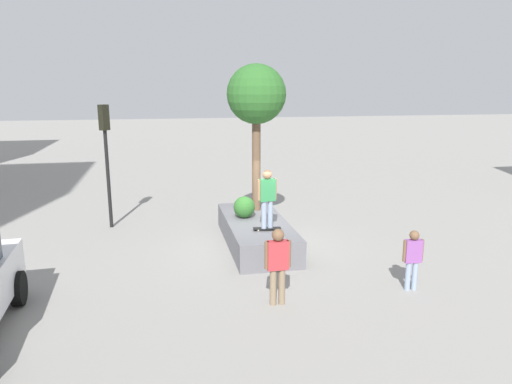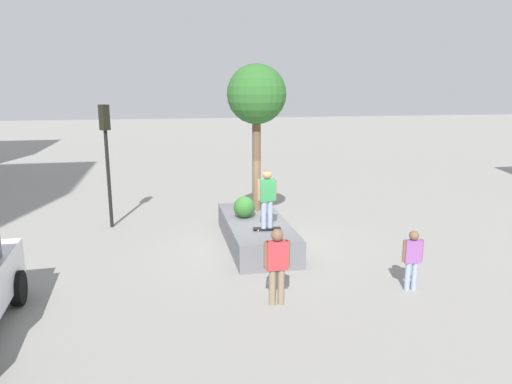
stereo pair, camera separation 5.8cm
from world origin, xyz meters
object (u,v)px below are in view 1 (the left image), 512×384
pedestrian_crossing (413,256)px  passerby_with_bag (278,261)px  plaza_tree (256,96)px  planter_ledge (256,232)px  traffic_light_corner (106,145)px  skateboarder (267,195)px  skateboard (267,228)px

pedestrian_crossing → passerby_with_bag: (-0.10, 3.37, 0.16)m
pedestrian_crossing → plaza_tree: bearing=27.5°
pedestrian_crossing → planter_ledge: bearing=36.8°
traffic_light_corner → skateboarder: bearing=-129.5°
skateboard → pedestrian_crossing: 4.15m
skateboard → skateboarder: skateboarder is taller
plaza_tree → skateboarder: (-2.32, 0.16, -2.69)m
plaza_tree → pedestrian_crossing: plaza_tree is taller
traffic_light_corner → pedestrian_crossing: 10.47m
traffic_light_corner → passerby_with_bag: size_ratio=2.38×
skateboarder → skateboard: bearing=172.9°
planter_ledge → skateboard: skateboard is taller
skateboarder → pedestrian_crossing: (-2.96, -2.91, -0.97)m
traffic_light_corner → passerby_with_bag: bearing=-148.4°
skateboarder → traffic_light_corner: traffic_light_corner is taller
plaza_tree → skateboarder: size_ratio=2.81×
traffic_light_corner → pedestrian_crossing: size_ratio=2.82×
skateboard → pedestrian_crossing: pedestrian_crossing is taller
skateboarder → passerby_with_bag: skateboarder is taller
plaza_tree → passerby_with_bag: bearing=173.5°
skateboard → skateboarder: bearing=-7.1°
skateboard → traffic_light_corner: size_ratio=0.19×
plaza_tree → pedestrian_crossing: 6.98m
pedestrian_crossing → traffic_light_corner: bearing=48.1°
plaza_tree → passerby_with_bag: 6.44m
traffic_light_corner → passerby_with_bag: 8.38m
plaza_tree → traffic_light_corner: (1.59, 4.89, -1.61)m
planter_ledge → skateboarder: skateboarder is taller
plaza_tree → passerby_with_bag: plaza_tree is taller
planter_ledge → plaza_tree: (1.24, -0.26, 4.13)m
skateboarder → pedestrian_crossing: bearing=-135.5°
skateboarder → plaza_tree: bearing=-3.9°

